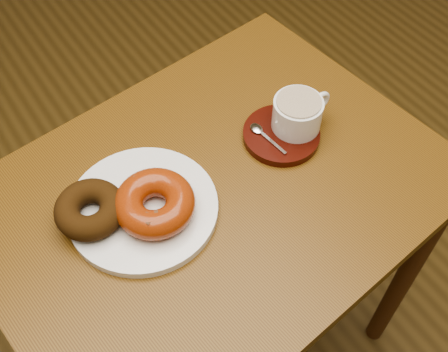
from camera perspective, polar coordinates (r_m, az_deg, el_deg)
cafe_table at (r=1.03m, az=-0.93°, el=-5.01°), size 0.83×0.66×0.72m
donut_plate at (r=0.91m, az=-8.24°, el=-3.26°), size 0.33×0.33×0.01m
donut_cinnamon at (r=0.89m, az=-13.46°, el=-3.32°), size 0.14×0.14×0.04m
donut_caramel at (r=0.88m, az=-7.06°, el=-2.76°), size 0.14×0.14×0.05m
saucer at (r=1.00m, az=5.84°, el=4.17°), size 0.15×0.15×0.01m
coffee_cup at (r=0.99m, az=7.53°, el=6.35°), size 0.12×0.09×0.06m
teaspoon at (r=0.99m, az=3.64°, el=4.57°), size 0.02×0.09×0.01m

